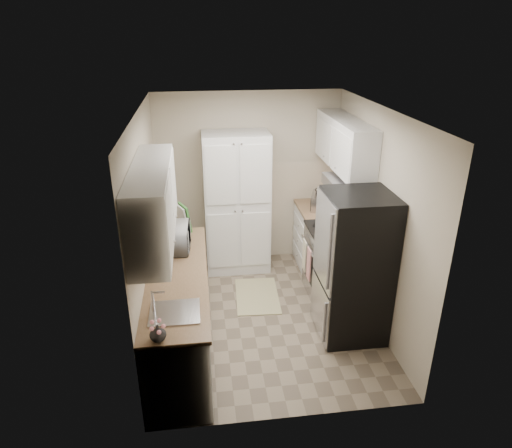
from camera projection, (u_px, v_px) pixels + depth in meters
name	position (u px, v px, depth m)	size (l,w,h in m)	color
ground	(264.00, 316.00, 5.63)	(3.20, 3.20, 0.00)	#7A6B56
room_shell	(264.00, 192.00, 4.97)	(2.64, 3.24, 2.52)	beige
pantry_cabinet	(237.00, 203.00, 6.40)	(0.90, 0.55, 2.00)	silver
base_cabinet_left	(180.00, 312.00, 4.95)	(0.60, 2.30, 0.88)	silver
countertop_left	(177.00, 275.00, 4.76)	(0.63, 2.33, 0.04)	#846647
base_cabinet_right	(319.00, 238.00, 6.65)	(0.60, 0.80, 0.88)	silver
countertop_right	(321.00, 209.00, 6.47)	(0.63, 0.83, 0.04)	#846647
electric_range	(334.00, 262.00, 5.91)	(0.71, 0.78, 1.13)	#B7B7BC
refrigerator	(354.00, 267.00, 5.03)	(0.70, 0.72, 1.70)	#B7B7BC
microwave	(175.00, 238.00, 5.23)	(0.50, 0.34, 0.28)	#B1B2B6
wine_bottle	(167.00, 222.00, 5.56)	(0.09, 0.09, 0.34)	black
flower_vase	(158.00, 333.00, 3.72)	(0.14, 0.14, 0.14)	silver
cutting_board	(185.00, 217.00, 5.72)	(0.02, 0.27, 0.34)	#3B8D36
toaster_oven	(322.00, 202.00, 6.39)	(0.30, 0.38, 0.22)	#ACACB0
fruit_basket	(324.00, 191.00, 6.31)	(0.25, 0.25, 0.11)	#F65318
kitchen_mat	(257.00, 296.00, 6.04)	(0.55, 0.88, 0.01)	tan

